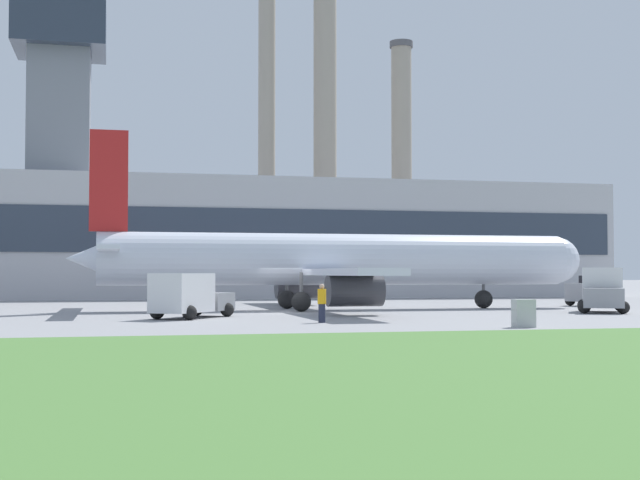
% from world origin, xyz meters
% --- Properties ---
extents(ground_plane, '(400.00, 400.00, 0.00)m').
position_xyz_m(ground_plane, '(0.00, 0.00, 0.00)').
color(ground_plane, gray).
extents(terminal_building, '(71.91, 13.07, 25.73)m').
position_xyz_m(terminal_building, '(-1.11, 31.71, 5.98)').
color(terminal_building, '#B2B2B7').
rests_on(terminal_building, ground_plane).
extents(smokestack_left, '(2.41, 2.41, 40.41)m').
position_xyz_m(smokestack_left, '(9.04, 58.83, 20.30)').
color(smokestack_left, gray).
rests_on(smokestack_left, ground_plane).
extents(smokestack_right, '(3.28, 3.28, 45.16)m').
position_xyz_m(smokestack_right, '(16.13, 57.54, 22.72)').
color(smokestack_right, gray).
rests_on(smokestack_right, ground_plane).
extents(smokestack_far, '(2.96, 2.96, 31.76)m').
position_xyz_m(smokestack_far, '(26.37, 58.44, 16.00)').
color(smokestack_far, gray).
rests_on(smokestack_far, ground_plane).
extents(airplane, '(31.46, 26.84, 10.30)m').
position_xyz_m(airplane, '(3.34, 2.70, 2.90)').
color(airplane, silver).
rests_on(airplane, ground_plane).
extents(pushback_tug, '(3.50, 3.24, 2.02)m').
position_xyz_m(pushback_tug, '(21.77, 4.73, 0.91)').
color(pushback_tug, gray).
rests_on(pushback_tug, ground_plane).
extents(baggage_truck, '(3.98, 4.87, 2.49)m').
position_xyz_m(baggage_truck, '(17.27, -3.97, 1.20)').
color(baggage_truck, gray).
rests_on(baggage_truck, ground_plane).
extents(fuel_truck, '(4.55, 5.26, 2.18)m').
position_xyz_m(fuel_truck, '(-5.83, -5.47, 1.07)').
color(fuel_truck, gray).
rests_on(fuel_truck, ground_plane).
extents(ground_crew_person, '(0.52, 0.52, 1.71)m').
position_xyz_m(ground_crew_person, '(-0.44, -10.66, 0.87)').
color(ground_crew_person, '#23283D').
rests_on(ground_crew_person, ground_plane).
extents(utility_cabinet, '(0.84, 0.54, 1.13)m').
position_xyz_m(utility_cabinet, '(6.71, -15.76, 0.57)').
color(utility_cabinet, '#B2B7B2').
rests_on(utility_cabinet, ground_plane).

